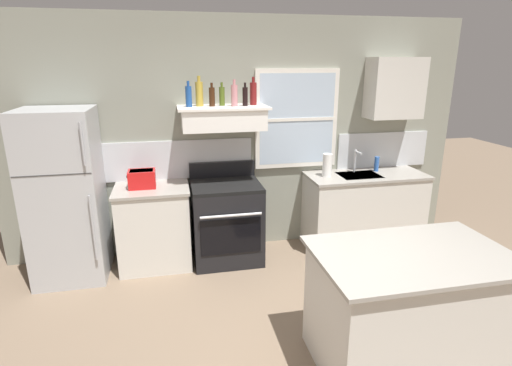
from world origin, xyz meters
TOP-DOWN VIEW (x-y plane):
  - back_wall at (0.03, 2.23)m, footprint 5.40×0.11m
  - refrigerator at (-1.90, 1.84)m, footprint 0.70×0.72m
  - counter_left_of_stove at (-1.05, 1.90)m, footprint 0.79×0.63m
  - toaster at (-1.14, 1.90)m, footprint 0.30×0.20m
  - stove_range at (-0.25, 1.86)m, footprint 0.76×0.69m
  - range_hood_shelf at (-0.25, 1.96)m, footprint 0.96×0.52m
  - bottle_blue_liqueur at (-0.60, 1.96)m, footprint 0.07×0.07m
  - bottle_champagne_gold_foil at (-0.49, 2.01)m, footprint 0.08×0.08m
  - bottle_brown_stout at (-0.36, 1.97)m, footprint 0.06×0.06m
  - bottle_olive_oil_square at (-0.25, 2.02)m, footprint 0.06×0.06m
  - bottle_rose_pink at (-0.13, 1.92)m, footprint 0.07×0.07m
  - bottle_balsamic_dark at (-0.01, 1.93)m, footprint 0.06×0.06m
  - bottle_red_label_wine at (0.09, 2.02)m, footprint 0.07×0.07m
  - counter_right_with_sink at (1.45, 1.90)m, footprint 1.43×0.63m
  - sink_faucet at (1.35, 2.00)m, footprint 0.03×0.17m
  - paper_towel_roll at (0.95, 1.90)m, footprint 0.11×0.11m
  - dish_soap_bottle at (1.63, 2.00)m, footprint 0.06×0.06m
  - kitchen_island at (0.82, -0.09)m, footprint 1.40×0.90m
  - upper_cabinet_right at (1.80, 2.04)m, footprint 0.64×0.32m

SIDE VIEW (x-z plane):
  - counter_left_of_stove at x=-1.05m, z-range 0.00..0.91m
  - counter_right_with_sink at x=1.45m, z-range 0.00..0.91m
  - kitchen_island at x=0.82m, z-range 0.00..0.91m
  - stove_range at x=-0.25m, z-range -0.08..1.01m
  - refrigerator at x=-1.90m, z-range 0.00..1.77m
  - dish_soap_bottle at x=1.63m, z-range 0.91..1.09m
  - toaster at x=-1.14m, z-range 0.91..1.10m
  - paper_towel_roll at x=0.95m, z-range 0.91..1.18m
  - sink_faucet at x=1.35m, z-range 0.94..1.22m
  - back_wall at x=0.03m, z-range 0.00..2.70m
  - range_hood_shelf at x=-0.25m, z-range 1.50..1.75m
  - bottle_balsamic_dark at x=-0.01m, z-range 1.73..1.97m
  - bottle_olive_oil_square at x=-0.25m, z-range 1.73..1.97m
  - bottle_brown_stout at x=-0.36m, z-range 1.73..1.97m
  - bottle_blue_liqueur at x=-0.60m, z-range 1.72..1.99m
  - bottle_rose_pink at x=-0.13m, z-range 1.72..2.00m
  - bottle_red_label_wine at x=0.09m, z-range 1.72..2.02m
  - bottle_champagne_gold_foil at x=-0.49m, z-range 1.72..2.03m
  - upper_cabinet_right at x=1.80m, z-range 1.55..2.25m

